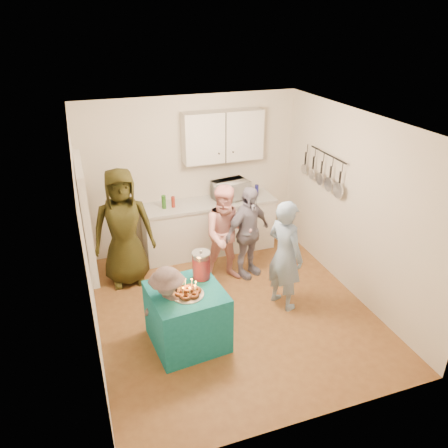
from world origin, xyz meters
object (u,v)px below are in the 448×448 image
object	(u,v)px
party_table	(187,317)
woman_back_left	(123,228)
man_birthday	(285,255)
woman_back_right	(248,233)
woman_back_center	(227,234)
microwave	(231,190)
punch_jar	(201,266)
child_near_left	(169,311)
counter	(209,228)

from	to	relation	value
party_table	woman_back_left	world-z (taller)	woman_back_left
man_birthday	woman_back_right	distance (m)	0.91
woman_back_left	woman_back_center	size ratio (longest dim) A/B	1.18
microwave	woman_back_right	size ratio (longest dim) A/B	0.39
punch_jar	woman_back_left	distance (m)	1.63
woman_back_left	child_near_left	distance (m)	1.78
counter	child_near_left	world-z (taller)	child_near_left
woman_back_center	child_near_left	size ratio (longest dim) A/B	1.33
woman_back_left	woman_back_right	bearing A→B (deg)	-12.23
punch_jar	woman_back_center	xyz separation A→B (m)	(0.69, 0.99, -0.16)
microwave	party_table	world-z (taller)	microwave
party_table	woman_back_right	xyz separation A→B (m)	(1.28, 1.22, 0.35)
microwave	woman_back_center	size ratio (longest dim) A/B	0.37
man_birthday	woman_back_left	xyz separation A→B (m)	(-1.96, 1.32, 0.11)
woman_back_center	woman_back_right	size ratio (longest dim) A/B	1.05
woman_back_left	punch_jar	bearing A→B (deg)	-60.85
child_near_left	man_birthday	bearing A→B (deg)	68.31
counter	child_near_left	xyz separation A→B (m)	(-1.19, -2.23, 0.15)
counter	man_birthday	distance (m)	1.93
party_table	punch_jar	size ratio (longest dim) A/B	2.50
punch_jar	woman_back_left	world-z (taller)	woman_back_left
child_near_left	party_table	bearing A→B (deg)	73.14
man_birthday	woman_back_center	world-z (taller)	man_birthday
microwave	man_birthday	xyz separation A→B (m)	(0.11, -1.83, -0.28)
man_birthday	punch_jar	bearing A→B (deg)	74.81
punch_jar	woman_back_left	xyz separation A→B (m)	(-0.76, 1.44, -0.03)
man_birthday	child_near_left	bearing A→B (deg)	82.68
counter	party_table	world-z (taller)	counter
woman_back_center	party_table	bearing A→B (deg)	-117.01
counter	child_near_left	size ratio (longest dim) A/B	1.91
woman_back_left	woman_back_center	distance (m)	1.52
party_table	woman_back_center	xyz separation A→B (m)	(0.94, 1.20, 0.39)
party_table	child_near_left	distance (m)	0.31
man_birthday	woman_back_center	distance (m)	1.01
woman_back_right	woman_back_left	bearing A→B (deg)	143.98
woman_back_center	child_near_left	bearing A→B (deg)	-121.49
woman_back_right	child_near_left	size ratio (longest dim) A/B	1.27
woman_back_left	child_near_left	bearing A→B (deg)	-79.71
party_table	woman_back_center	bearing A→B (deg)	51.88
microwave	party_table	bearing A→B (deg)	-133.00
party_table	man_birthday	distance (m)	1.55
woman_back_left	woman_back_right	size ratio (longest dim) A/B	1.23
party_table	woman_back_left	bearing A→B (deg)	106.95
counter	woman_back_center	xyz separation A→B (m)	(-0.01, -0.95, 0.34)
woman_back_right	child_near_left	bearing A→B (deg)	-161.79
man_birthday	microwave	bearing A→B (deg)	-17.22
woman_back_left	child_near_left	world-z (taller)	woman_back_left
counter	microwave	distance (m)	0.75
microwave	woman_back_right	world-z (taller)	woman_back_right
party_table	punch_jar	distance (m)	0.64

